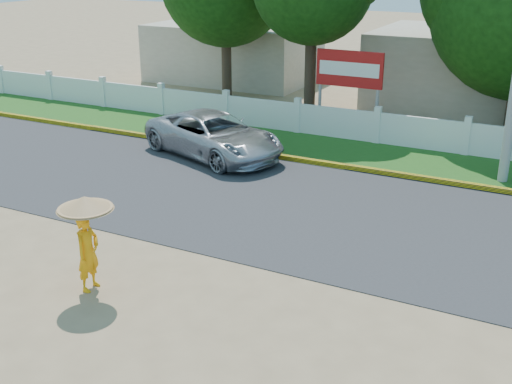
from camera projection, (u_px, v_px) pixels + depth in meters
ground at (211, 283)px, 13.03m from camera, size 120.00×120.00×0.00m
road at (299, 208)px, 16.77m from camera, size 60.00×7.00×0.02m
grass_verge at (363, 154)px, 21.14m from camera, size 60.00×3.50×0.03m
curb at (346, 167)px, 19.70m from camera, size 40.00×0.18×0.16m
fence at (377, 128)px, 22.16m from camera, size 40.00×0.10×1.10m
building_near at (500, 73)px, 26.16m from camera, size 10.00×6.00×3.20m
building_far at (233, 52)px, 32.60m from camera, size 8.00×5.00×2.80m
vehicle at (214, 135)px, 20.74m from camera, size 5.53×3.87×1.40m
monk_with_parasol at (86, 230)px, 12.36m from camera, size 1.09×1.09×1.98m
billboard at (349, 73)px, 23.13m from camera, size 2.50×0.13×2.95m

